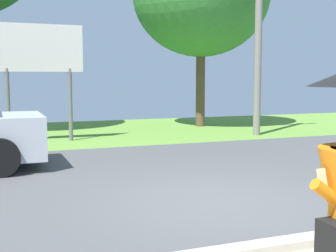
{
  "coord_description": "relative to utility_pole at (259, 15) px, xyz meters",
  "views": [
    {
      "loc": [
        -3.23,
        -6.12,
        1.9
      ],
      "look_at": [
        -0.49,
        1.0,
        1.1
      ],
      "focal_mm": 48.34,
      "sensor_mm": 36.0,
      "label": 1
    }
  ],
  "objects": [
    {
      "name": "utility_pole",
      "position": [
        0.0,
        0.0,
        0.0
      ],
      "size": [
        1.8,
        0.24,
        7.62
      ],
      "color": "gray",
      "rests_on": "ground_plane"
    },
    {
      "name": "roadside_billboard",
      "position": [
        -6.97,
        0.87,
        -1.44
      ],
      "size": [
        2.6,
        0.12,
        3.5
      ],
      "color": "slate",
      "rests_on": "ground_plane"
    },
    {
      "name": "ground_plane",
      "position": [
        -5.01,
        -4.02,
        -4.04
      ],
      "size": [
        40.0,
        22.0,
        0.2
      ],
      "color": "#4C4C4F"
    }
  ]
}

